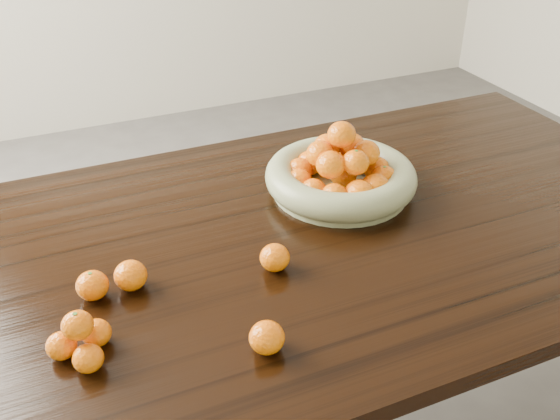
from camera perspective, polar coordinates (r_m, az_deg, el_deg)
name	(u,v)px	position (r m, az deg, el deg)	size (l,w,h in m)	color
dining_table	(287,266)	(1.43, 0.65, -5.15)	(2.00, 1.00, 0.75)	black
fruit_bowl	(341,174)	(1.52, 5.60, 3.27)	(0.37, 0.37, 0.18)	gray
orange_pyramid	(81,340)	(1.12, -17.74, -11.27)	(0.11, 0.11, 0.09)	orange
loose_orange_0	(92,285)	(1.24, -16.78, -6.62)	(0.06, 0.06, 0.06)	orange
loose_orange_1	(267,337)	(1.08, -1.21, -11.58)	(0.06, 0.06, 0.06)	orange
loose_orange_2	(275,258)	(1.26, -0.49, -4.37)	(0.06, 0.06, 0.06)	orange
loose_orange_3	(131,275)	(1.25, -13.50, -5.84)	(0.06, 0.06, 0.06)	orange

